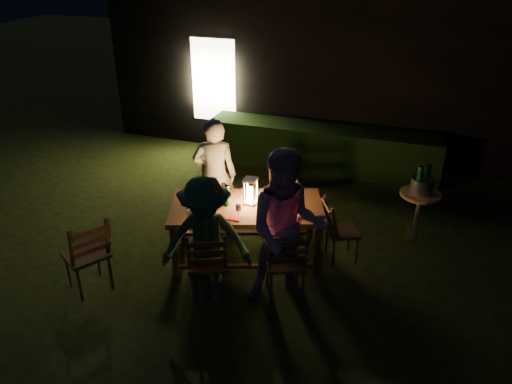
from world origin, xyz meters
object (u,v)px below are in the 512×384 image
(bottle_table, at_px, (227,196))
(lantern, at_px, (251,192))
(chair_spare, at_px, (89,267))
(chair_near_right, at_px, (285,274))
(side_table, at_px, (420,199))
(chair_far_right, at_px, (285,211))
(chair_near_left, at_px, (208,274))
(person_opp_left, at_px, (206,242))
(dining_table, at_px, (247,211))
(ice_bucket, at_px, (422,186))
(person_opp_right, at_px, (287,229))
(person_house_side, at_px, (215,176))
(bottle_bucket_a, at_px, (419,183))
(chair_far_left, at_px, (216,211))
(chair_end, at_px, (341,240))
(bottle_bucket_b, at_px, (427,182))

(bottle_table, bearing_deg, lantern, 28.87)
(chair_spare, height_order, lantern, lantern)
(chair_near_right, xyz_separation_m, side_table, (1.40, 1.78, 0.35))
(chair_far_right, height_order, chair_spare, chair_spare)
(chair_near_left, xyz_separation_m, person_opp_left, (0.02, -0.05, 0.48))
(dining_table, distance_m, ice_bucket, 2.40)
(chair_near_left, bearing_deg, chair_spare, 170.06)
(bottle_table, height_order, side_table, bottle_table)
(chair_near_right, relative_size, person_opp_right, 0.54)
(dining_table, relative_size, person_house_side, 1.27)
(chair_spare, height_order, ice_bucket, chair_spare)
(chair_spare, xyz_separation_m, person_house_side, (0.88, 1.83, 0.52))
(person_house_side, distance_m, bottle_bucket_a, 2.78)
(chair_far_left, xyz_separation_m, lantern, (0.71, -0.51, 0.66))
(dining_table, bearing_deg, chair_end, -0.11)
(lantern, xyz_separation_m, ice_bucket, (2.05, 1.14, -0.11))
(chair_spare, bearing_deg, chair_near_left, -44.89)
(chair_near_right, distance_m, bottle_table, 1.22)
(chair_near_right, xyz_separation_m, person_opp_right, (0.01, -0.05, 0.63))
(chair_end, bearing_deg, person_opp_right, -50.90)
(person_opp_left, xyz_separation_m, bottle_bucket_b, (2.28, 2.16, 0.11))
(bottle_bucket_a, relative_size, bottle_bucket_b, 1.00)
(dining_table, xyz_separation_m, lantern, (0.03, 0.06, 0.24))
(dining_table, distance_m, person_opp_left, 0.94)
(chair_far_right, relative_size, side_table, 1.28)
(bottle_bucket_b, bearing_deg, bottle_table, -150.74)
(chair_end, distance_m, lantern, 1.37)
(chair_near_left, distance_m, person_opp_left, 0.48)
(chair_spare, bearing_deg, ice_bucket, -24.77)
(dining_table, bearing_deg, chair_spare, -161.89)
(person_house_side, distance_m, person_opp_right, 1.87)
(ice_bucket, bearing_deg, chair_end, -139.07)
(chair_far_right, distance_m, ice_bucket, 1.93)
(dining_table, xyz_separation_m, bottle_bucket_a, (2.03, 1.16, 0.18))
(person_opp_right, distance_m, bottle_table, 1.08)
(chair_near_right, distance_m, chair_far_left, 1.78)
(side_table, distance_m, bottle_bucket_a, 0.26)
(side_table, xyz_separation_m, bottle_bucket_a, (-0.05, -0.04, 0.25))
(chair_far_right, bearing_deg, ice_bucket, 162.62)
(chair_spare, bearing_deg, bottle_bucket_b, -24.70)
(dining_table, xyz_separation_m, ice_bucket, (2.08, 1.20, 0.13))
(person_opp_left, xyz_separation_m, bottle_bucket_a, (2.18, 2.08, 0.11))
(chair_near_right, bearing_deg, person_opp_right, -96.40)
(person_opp_right, relative_size, bottle_bucket_b, 5.86)
(chair_near_right, relative_size, chair_far_right, 1.06)
(chair_near_right, relative_size, person_opp_left, 0.64)
(dining_table, height_order, chair_near_left, chair_near_left)
(bottle_bucket_b, bearing_deg, chair_near_left, -137.31)
(bottle_table, height_order, bottle_bucket_a, bottle_table)
(dining_table, distance_m, bottle_bucket_a, 2.34)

